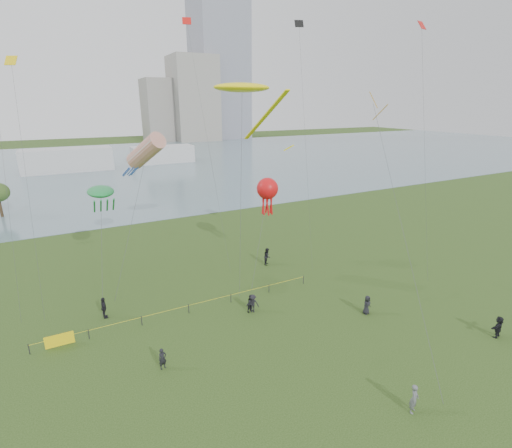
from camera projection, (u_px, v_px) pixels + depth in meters
name	position (u px, v px, depth m)	size (l,w,h in m)	color
ground_plane	(326.00, 382.00, 24.33)	(400.00, 400.00, 0.00)	#223A12
lake	(114.00, 165.00, 108.54)	(400.00, 120.00, 0.08)	slate
tower	(217.00, 8.00, 174.36)	(24.00, 24.00, 120.00)	slate
building_mid	(193.00, 99.00, 175.06)	(20.00, 20.00, 38.00)	gray
building_low	(162.00, 110.00, 175.52)	(16.00, 18.00, 28.00)	gray
pavilion_left	(68.00, 160.00, 98.12)	(22.00, 8.00, 6.00)	silver
pavilion_right	(163.00, 154.00, 112.24)	(18.00, 7.00, 5.00)	silver
fence	(114.00, 326.00, 29.39)	(24.07, 0.07, 1.05)	black
kite_flyer	(414.00, 399.00, 21.70)	(0.68, 0.45, 1.87)	#5A5E62
spectator_a	(251.00, 303.00, 32.27)	(0.79, 0.61, 1.62)	black
spectator_b	(253.00, 303.00, 32.19)	(1.08, 0.62, 1.67)	black
spectator_c	(104.00, 308.00, 31.25)	(1.12, 0.47, 1.91)	black
spectator_d	(367.00, 305.00, 31.92)	(0.83, 0.54, 1.70)	black
spectator_e	(498.00, 327.00, 28.73)	(1.64, 0.52, 1.77)	black
spectator_f	(163.00, 359.00, 25.31)	(0.57, 0.37, 1.56)	black
spectator_g	(267.00, 256.00, 41.70)	(0.95, 0.74, 1.95)	black
kite_stingray	(243.00, 88.00, 32.95)	(5.35, 10.15, 19.14)	#3F3F42
kite_windsock	(146.00, 151.00, 34.45)	(6.39, 5.33, 15.01)	#3F3F42
kite_creature	(101.00, 192.00, 35.10)	(2.89, 9.00, 9.85)	#3F3F42
kite_octopus	(267.00, 189.00, 40.05)	(5.71, 6.26, 9.78)	#3F3F42
kite_delta	(377.00, 111.00, 31.36)	(6.93, 15.28, 18.34)	#3F3F42
small_kites	(154.00, 34.00, 31.89)	(43.69, 14.80, 7.11)	yellow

